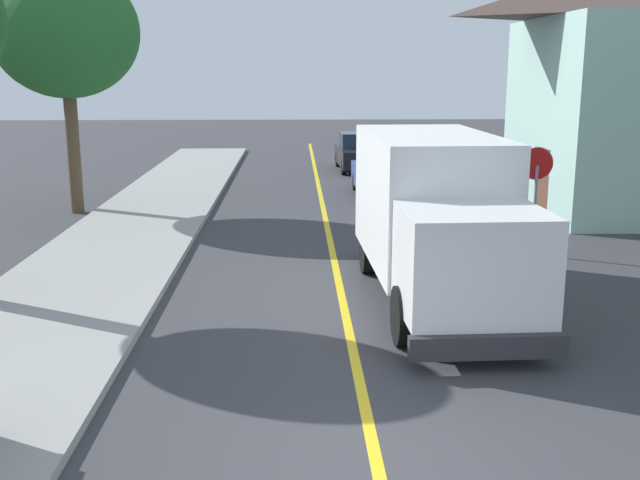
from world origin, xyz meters
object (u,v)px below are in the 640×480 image
object	(u,v)px
box_truck	(436,211)
stop_sign	(536,180)
parked_car_near	(418,203)
parked_car_mid	(381,174)
parked_car_far	(359,153)
street_tree_down_block	(65,32)

from	to	relation	value
box_truck	stop_sign	distance (m)	4.62
parked_car_near	box_truck	bearing A→B (deg)	-96.30
stop_sign	parked_car_mid	bearing A→B (deg)	106.96
parked_car_far	street_tree_down_block	size ratio (longest dim) A/B	0.59
parked_car_mid	stop_sign	size ratio (longest dim) A/B	1.67
parked_car_far	parked_car_mid	bearing A→B (deg)	-88.01
parked_car_near	stop_sign	distance (m)	3.84
box_truck	parked_car_far	xyz separation A→B (m)	(0.12, 19.26, -0.97)
box_truck	stop_sign	xyz separation A→B (m)	(3.07, 3.46, 0.09)
parked_car_near	stop_sign	bearing A→B (deg)	-49.95
parked_car_mid	parked_car_far	size ratio (longest dim) A/B	0.99
box_truck	parked_car_mid	bearing A→B (deg)	88.34
box_truck	stop_sign	world-z (taller)	box_truck
box_truck	street_tree_down_block	world-z (taller)	street_tree_down_block
parked_car_mid	street_tree_down_block	world-z (taller)	street_tree_down_block
parked_car_near	stop_sign	xyz separation A→B (m)	(2.37, -2.82, 1.06)
box_truck	street_tree_down_block	size ratio (longest dim) A/B	0.96
street_tree_down_block	parked_car_near	bearing A→B (deg)	-17.06
street_tree_down_block	parked_car_mid	bearing A→B (deg)	16.09
parked_car_far	stop_sign	distance (m)	16.11
box_truck	parked_car_mid	distance (m)	12.38
parked_car_near	stop_sign	world-z (taller)	stop_sign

